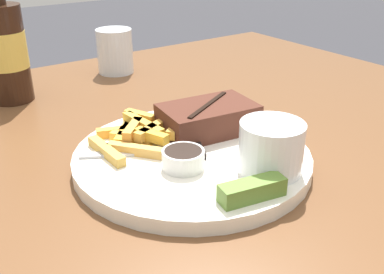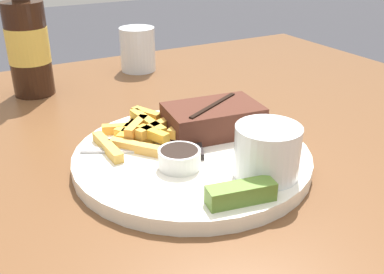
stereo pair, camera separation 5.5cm
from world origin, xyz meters
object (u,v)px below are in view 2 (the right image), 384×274
(dipping_sauce_cup, at_px, (179,157))
(pickle_spear, at_px, (241,193))
(knife_utensil, at_px, (195,137))
(steak_portion, at_px, (213,119))
(drinking_glass, at_px, (138,49))
(fork_utensil, at_px, (130,150))
(dinner_plate, at_px, (192,158))
(beer_bottle, at_px, (28,43))
(coleslaw_cup, at_px, (267,149))

(dipping_sauce_cup, bearing_deg, pickle_spear, -77.61)
(dipping_sauce_cup, relative_size, knife_utensil, 0.32)
(steak_portion, height_order, drinking_glass, drinking_glass)
(pickle_spear, bearing_deg, knife_utensil, 78.13)
(dipping_sauce_cup, relative_size, fork_utensil, 0.41)
(pickle_spear, distance_m, fork_utensil, 0.17)
(dipping_sauce_cup, height_order, fork_utensil, dipping_sauce_cup)
(dinner_plate, xyz_separation_m, beer_bottle, (-0.12, 0.37, 0.08))
(drinking_glass, bearing_deg, pickle_spear, -101.88)
(dipping_sauce_cup, distance_m, drinking_glass, 0.46)
(beer_bottle, bearing_deg, pickle_spear, -77.69)
(pickle_spear, bearing_deg, drinking_glass, 78.12)
(steak_portion, bearing_deg, coleslaw_cup, -93.83)
(coleslaw_cup, distance_m, pickle_spear, 0.07)
(coleslaw_cup, relative_size, beer_bottle, 0.28)
(steak_portion, bearing_deg, dipping_sauce_cup, -142.61)
(steak_portion, height_order, fork_utensil, steak_portion)
(dinner_plate, distance_m, coleslaw_cup, 0.11)
(pickle_spear, bearing_deg, steak_portion, 68.03)
(beer_bottle, xyz_separation_m, drinking_glass, (0.22, 0.04, -0.05))
(steak_portion, relative_size, drinking_glass, 1.53)
(knife_utensil, bearing_deg, coleslaw_cup, -144.43)
(knife_utensil, relative_size, drinking_glass, 1.79)
(fork_utensil, height_order, knife_utensil, knife_utensil)
(fork_utensil, relative_size, drinking_glass, 1.40)
(steak_portion, xyz_separation_m, pickle_spear, (-0.06, -0.16, -0.01))
(beer_bottle, bearing_deg, steak_portion, -62.50)
(fork_utensil, bearing_deg, drinking_glass, 94.57)
(dinner_plate, xyz_separation_m, coleslaw_cup, (0.04, -0.09, 0.04))
(pickle_spear, height_order, fork_utensil, pickle_spear)
(steak_portion, distance_m, beer_bottle, 0.38)
(fork_utensil, height_order, beer_bottle, beer_bottle)
(beer_bottle, height_order, drinking_glass, beer_bottle)
(dipping_sauce_cup, height_order, pickle_spear, dipping_sauce_cup)
(dipping_sauce_cup, bearing_deg, knife_utensil, 47.61)
(dinner_plate, height_order, beer_bottle, beer_bottle)
(pickle_spear, height_order, drinking_glass, drinking_glass)
(pickle_spear, xyz_separation_m, fork_utensil, (-0.06, 0.16, -0.01))
(dipping_sauce_cup, xyz_separation_m, fork_utensil, (-0.04, 0.07, -0.01))
(dinner_plate, relative_size, knife_utensil, 1.88)
(dinner_plate, distance_m, beer_bottle, 0.39)
(dipping_sauce_cup, xyz_separation_m, pickle_spear, (0.02, -0.09, -0.00))
(beer_bottle, relative_size, drinking_glass, 2.94)
(dinner_plate, relative_size, drinking_glass, 3.36)
(coleslaw_cup, height_order, pickle_spear, coleslaw_cup)
(dinner_plate, relative_size, pickle_spear, 3.96)
(dipping_sauce_cup, relative_size, drinking_glass, 0.57)
(knife_utensil, height_order, drinking_glass, drinking_glass)
(steak_portion, xyz_separation_m, fork_utensil, (-0.12, -0.00, -0.02))
(coleslaw_cup, height_order, beer_bottle, beer_bottle)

